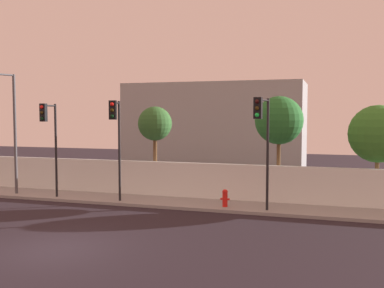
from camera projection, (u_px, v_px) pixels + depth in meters
The scene contains 12 objects.
ground_plane at pixel (55, 249), 14.71m from camera, with size 80.00×80.00×0.00m, color black.
sidewalk at pixel (152, 201), 22.50m from camera, with size 36.00×2.40×0.15m, color gray.
perimeter_wall at pixel (162, 179), 23.66m from camera, with size 36.00×0.18×1.80m, color white.
traffic_light_left at pixel (116, 129), 21.58m from camera, with size 0.41×1.22×4.95m.
traffic_light_center at pixel (263, 129), 19.22m from camera, with size 0.47×1.62×5.00m.
traffic_light_right at pixel (49, 130), 22.76m from camera, with size 0.35×1.16×4.83m.
street_lamp_curbside at pixel (10, 123), 23.96m from camera, with size 0.92×2.03×6.44m.
fire_hydrant at pixel (225, 197), 20.82m from camera, with size 0.44×0.26×0.81m.
roadside_tree_leftmost at pixel (155, 125), 24.46m from camera, with size 1.87×1.87×4.88m.
roadside_tree_midleft at pixel (279, 121), 22.40m from camera, with size 2.42×2.42×5.36m.
roadside_tree_midright at pixel (378, 134), 21.04m from camera, with size 2.72×2.72×4.89m.
low_building_distant at pixel (215, 126), 37.04m from camera, with size 14.37×6.00×6.98m, color #979797.
Camera 1 is at (8.68, -12.40, 4.40)m, focal length 41.94 mm.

